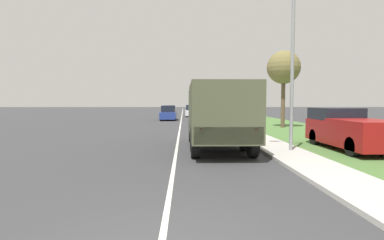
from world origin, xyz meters
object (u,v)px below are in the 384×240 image
object	(u,v)px
pickup_truck	(349,129)
lamp_post	(287,56)
car_third_ahead	(191,111)
car_nearest_ahead	(203,118)
car_second_ahead	(168,114)
car_fourth_ahead	(170,110)
car_farthest_ahead	(191,109)
military_truck	(217,112)

from	to	relation	value
pickup_truck	lamp_post	bearing A→B (deg)	-164.33
car_third_ahead	lamp_post	distance (m)	32.33
car_nearest_ahead	pickup_truck	xyz separation A→B (m)	(5.73, -12.80, 0.16)
car_second_ahead	lamp_post	size ratio (longest dim) A/B	0.74
car_nearest_ahead	car_fourth_ahead	xyz separation A→B (m)	(-4.09, 28.71, -0.03)
car_third_ahead	lamp_post	world-z (taller)	lamp_post
car_second_ahead	car_fourth_ahead	xyz separation A→B (m)	(-0.60, 18.94, -0.06)
car_farthest_ahead	lamp_post	xyz separation A→B (m)	(2.67, -54.07, 3.28)
car_second_ahead	car_third_ahead	xyz separation A→B (m)	(2.95, 8.56, -0.01)
car_fourth_ahead	lamp_post	xyz separation A→B (m)	(6.65, -42.40, 3.26)
military_truck	car_second_ahead	bearing A→B (deg)	98.62
military_truck	car_second_ahead	size ratio (longest dim) A/B	1.50
car_third_ahead	car_second_ahead	bearing A→B (deg)	-108.99
car_nearest_ahead	car_farthest_ahead	size ratio (longest dim) A/B	1.00
car_nearest_ahead	car_second_ahead	distance (m)	10.38
pickup_truck	lamp_post	distance (m)	4.50
car_fourth_ahead	car_second_ahead	bearing A→B (deg)	-88.18
car_farthest_ahead	car_third_ahead	bearing A→B (deg)	-91.14
military_truck	pickup_truck	world-z (taller)	military_truck
car_fourth_ahead	lamp_post	world-z (taller)	lamp_post
car_fourth_ahead	pickup_truck	bearing A→B (deg)	-76.69
car_nearest_ahead	pickup_truck	world-z (taller)	pickup_truck
military_truck	car_second_ahead	distance (m)	22.48
car_farthest_ahead	lamp_post	distance (m)	54.23
car_farthest_ahead	military_truck	bearing A→B (deg)	-90.02
car_farthest_ahead	pickup_truck	bearing A→B (deg)	-83.74
car_second_ahead	car_fourth_ahead	size ratio (longest dim) A/B	1.05
military_truck	car_third_ahead	bearing A→B (deg)	90.78
car_third_ahead	lamp_post	xyz separation A→B (m)	(3.11, -32.02, 3.20)
car_fourth_ahead	pickup_truck	world-z (taller)	pickup_truck
car_third_ahead	car_farthest_ahead	size ratio (longest dim) A/B	0.99
car_nearest_ahead	pickup_truck	bearing A→B (deg)	-65.87
car_fourth_ahead	lamp_post	distance (m)	43.04
military_truck	car_nearest_ahead	world-z (taller)	military_truck
car_farthest_ahead	car_fourth_ahead	bearing A→B (deg)	-108.85
car_second_ahead	car_farthest_ahead	distance (m)	30.79
car_nearest_ahead	car_third_ahead	world-z (taller)	car_third_ahead
car_nearest_ahead	lamp_post	world-z (taller)	lamp_post
car_third_ahead	car_fourth_ahead	distance (m)	10.97
military_truck	car_farthest_ahead	world-z (taller)	military_truck
pickup_truck	car_nearest_ahead	bearing A→B (deg)	114.13
pickup_truck	car_second_ahead	bearing A→B (deg)	112.21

